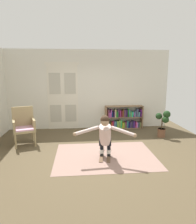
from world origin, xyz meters
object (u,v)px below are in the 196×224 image
at_px(wicker_chair, 24,125).
at_px(skis_pair, 105,155).
at_px(bookshelf, 123,118).
at_px(potted_plant, 163,123).
at_px(person_skier, 105,134).

distance_m(wicker_chair, skis_pair, 2.57).
height_order(bookshelf, wicker_chair, wicker_chair).
bearing_deg(bookshelf, potted_plant, -48.92).
distance_m(bookshelf, skis_pair, 2.78).
relative_size(wicker_chair, potted_plant, 1.24).
distance_m(wicker_chair, person_skier, 2.58).
height_order(bookshelf, person_skier, person_skier).
bearing_deg(bookshelf, skis_pair, -111.61).
height_order(wicker_chair, person_skier, person_skier).
xyz_separation_m(bookshelf, person_skier, (-1.05, -2.77, 0.27)).
height_order(potted_plant, skis_pair, potted_plant).
distance_m(skis_pair, person_skier, 0.66).
distance_m(potted_plant, person_skier, 2.63).
height_order(wicker_chair, skis_pair, wicker_chair).
relative_size(potted_plant, person_skier, 0.61).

